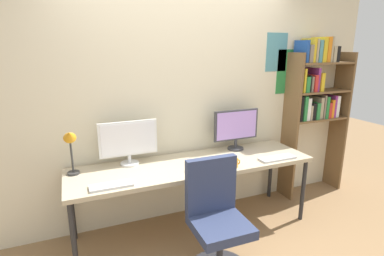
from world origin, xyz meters
TOP-DOWN VIEW (x-y plane):
  - wall_back at (0.00, 1.02)m, footprint 4.84×0.11m
  - desk at (0.00, 0.60)m, footprint 2.44×0.68m
  - bookshelf at (1.72, 0.83)m, footprint 0.83×0.28m
  - office_chair at (-0.07, -0.06)m, footprint 0.52×0.52m
  - monitor_left at (-0.60, 0.81)m, footprint 0.56×0.18m
  - monitor_right at (0.60, 0.81)m, footprint 0.54×0.18m
  - desk_lamp at (-1.12, 0.75)m, footprint 0.11×0.16m
  - keyboard_left at (-0.84, 0.37)m, footprint 0.36×0.13m
  - keyboard_center at (0.00, 0.37)m, footprint 0.32×0.13m
  - keyboard_right at (0.84, 0.37)m, footprint 0.40×0.13m
  - computer_mouse at (0.27, 0.44)m, footprint 0.06×0.10m
  - coffee_mug at (0.32, 0.36)m, footprint 0.11×0.08m

SIDE VIEW (x-z plane):
  - office_chair at x=-0.07m, z-range -0.09..0.90m
  - desk at x=0.00m, z-range 0.32..1.06m
  - keyboard_left at x=-0.84m, z-range 0.74..0.76m
  - keyboard_center at x=0.00m, z-range 0.74..0.76m
  - keyboard_right at x=0.84m, z-range 0.74..0.76m
  - computer_mouse at x=0.27m, z-range 0.74..0.77m
  - coffee_mug at x=0.32m, z-range 0.74..0.83m
  - monitor_left at x=-0.60m, z-range 0.76..1.20m
  - monitor_right at x=0.60m, z-range 0.77..1.22m
  - desk_lamp at x=-1.12m, z-range 0.82..1.26m
  - bookshelf at x=1.72m, z-range 0.29..2.27m
  - wall_back at x=0.00m, z-range 0.00..2.60m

